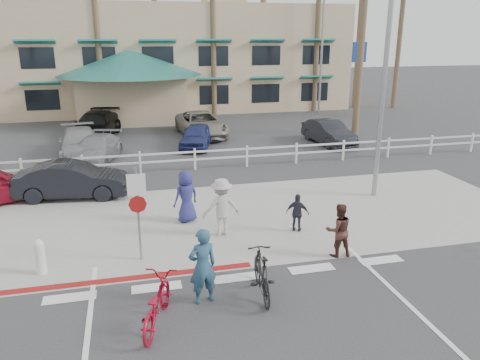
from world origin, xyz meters
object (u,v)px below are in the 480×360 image
object	(u,v)px
bike_red	(156,303)
car_white_sedan	(72,180)
bike_black	(262,274)
sign_post	(138,210)

from	to	relation	value
bike_red	car_white_sedan	world-z (taller)	car_white_sedan
bike_black	car_white_sedan	bearing A→B (deg)	-53.55
bike_red	car_white_sedan	xyz separation A→B (m)	(-2.48, 8.88, 0.16)
sign_post	bike_black	size ratio (longest dim) A/B	1.55
sign_post	bike_red	world-z (taller)	sign_post
sign_post	bike_red	distance (m)	3.27
bike_red	car_white_sedan	distance (m)	9.22
sign_post	bike_black	xyz separation A→B (m)	(2.68, -2.51, -0.89)
bike_red	bike_black	bearing A→B (deg)	-147.38
sign_post	car_white_sedan	xyz separation A→B (m)	(-2.27, 5.75, -0.77)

